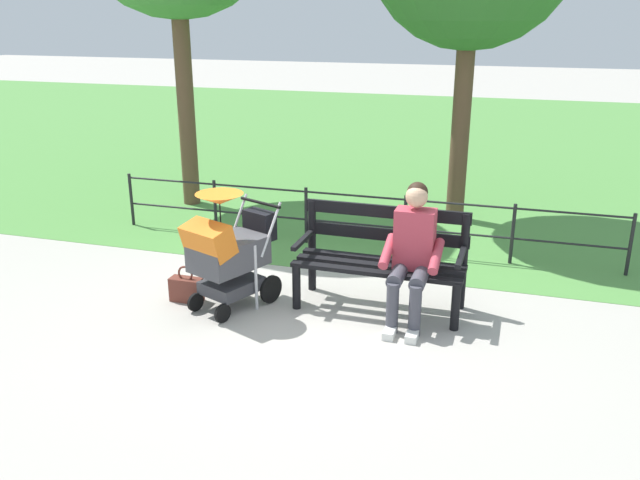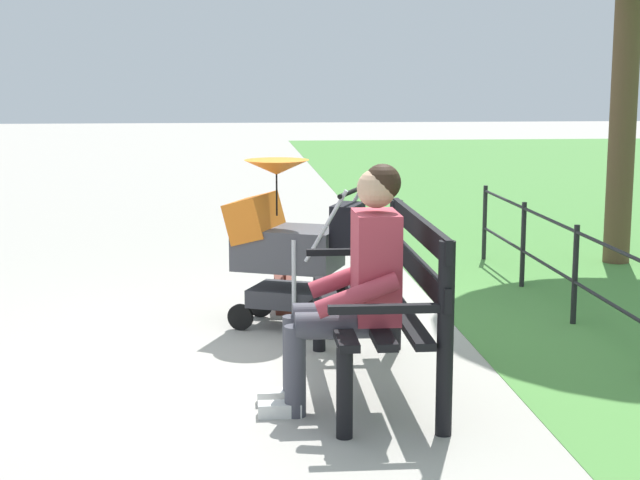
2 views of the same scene
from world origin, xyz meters
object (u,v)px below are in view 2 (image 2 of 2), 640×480
(person_on_bench, at_px, (355,281))
(stroller, at_px, (287,242))
(park_bench, at_px, (387,295))
(handbag, at_px, (284,293))

(person_on_bench, relative_size, stroller, 1.11)
(person_on_bench, bearing_deg, stroller, 8.30)
(stroller, bearing_deg, park_bench, -161.09)
(stroller, distance_m, handbag, 0.66)
(park_bench, distance_m, handbag, 1.94)
(park_bench, xyz_separation_m, handbag, (1.84, 0.47, -0.40))
(park_bench, bearing_deg, stroller, 18.91)
(person_on_bench, relative_size, handbag, 3.45)
(person_on_bench, bearing_deg, handbag, 6.40)
(handbag, bearing_deg, park_bench, -165.81)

